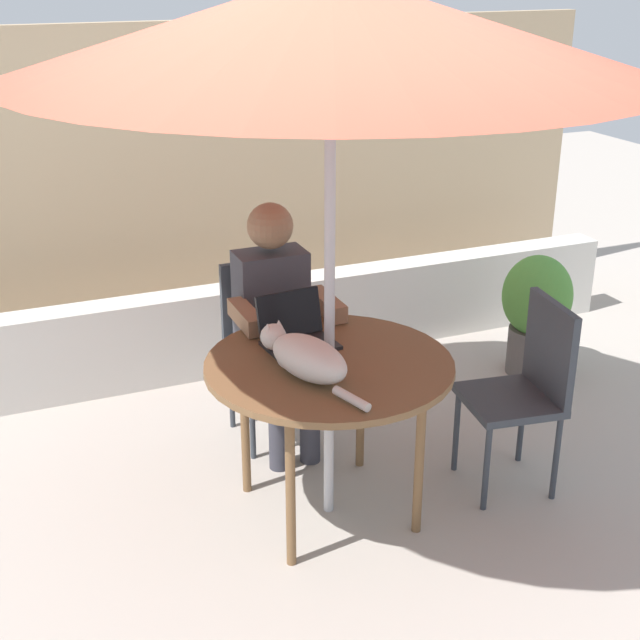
# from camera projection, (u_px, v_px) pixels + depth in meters

# --- Properties ---
(ground_plane) EXTENTS (14.00, 14.00, 0.00)m
(ground_plane) POSITION_uv_depth(u_px,v_px,m) (329.00, 509.00, 3.96)
(ground_plane) COLOR #ADA399
(fence_back) EXTENTS (5.80, 0.08, 1.94)m
(fence_back) POSITION_uv_depth(u_px,v_px,m) (182.00, 181.00, 5.62)
(fence_back) COLOR tan
(fence_back) RESTS_ON ground
(planter_wall_low) EXTENTS (5.22, 0.20, 0.52)m
(planter_wall_low) POSITION_uv_depth(u_px,v_px,m) (224.00, 329.00, 5.20)
(planter_wall_low) COLOR beige
(planter_wall_low) RESTS_ON ground
(patio_table) EXTENTS (1.05, 1.05, 0.74)m
(patio_table) POSITION_uv_depth(u_px,v_px,m) (329.00, 374.00, 3.70)
(patio_table) COLOR brown
(patio_table) RESTS_ON ground
(patio_umbrella) EXTENTS (2.42, 2.42, 2.26)m
(patio_umbrella) POSITION_uv_depth(u_px,v_px,m) (331.00, 24.00, 3.16)
(patio_umbrella) COLOR #B7B7BC
(patio_umbrella) RESTS_ON ground
(chair_occupied) EXTENTS (0.40, 0.40, 0.90)m
(chair_occupied) POSITION_uv_depth(u_px,v_px,m) (266.00, 335.00, 4.44)
(chair_occupied) COLOR #33383F
(chair_occupied) RESTS_ON ground
(chair_empty) EXTENTS (0.45, 0.45, 0.90)m
(chair_empty) POSITION_uv_depth(u_px,v_px,m) (528.00, 380.00, 3.98)
(chair_empty) COLOR #33383F
(chair_empty) RESTS_ON ground
(person_seated) EXTENTS (0.48, 0.48, 1.24)m
(person_seated) POSITION_uv_depth(u_px,v_px,m) (276.00, 315.00, 4.24)
(person_seated) COLOR #3F3F47
(person_seated) RESTS_ON ground
(laptop) EXTENTS (0.32, 0.28, 0.21)m
(laptop) POSITION_uv_depth(u_px,v_px,m) (295.00, 329.00, 3.84)
(laptop) COLOR black
(laptop) RESTS_ON patio_table
(cat) EXTENTS (0.31, 0.64, 0.17)m
(cat) POSITION_uv_depth(u_px,v_px,m) (305.00, 357.00, 3.53)
(cat) COLOR silver
(cat) RESTS_ON patio_table
(potted_plant_near_fence) EXTENTS (0.40, 0.40, 0.73)m
(potted_plant_near_fence) POSITION_uv_depth(u_px,v_px,m) (536.00, 309.00, 5.11)
(potted_plant_near_fence) COLOR #595654
(potted_plant_near_fence) RESTS_ON ground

